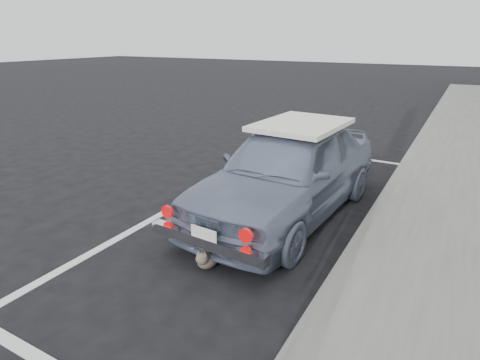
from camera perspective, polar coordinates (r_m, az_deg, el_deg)
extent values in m
plane|color=black|center=(4.17, -21.40, -18.08)|extent=(80.00, 80.00, 0.00)
cube|color=silver|center=(9.07, 13.99, 3.36)|extent=(3.00, 0.12, 0.01)
cube|color=silver|center=(6.62, -6.55, -2.27)|extent=(0.12, 7.00, 0.01)
imported|color=slate|center=(5.77, 6.81, 1.40)|extent=(1.82, 4.01, 1.34)
cube|color=white|center=(5.96, 8.75, 7.86)|extent=(1.20, 1.56, 0.07)
cube|color=silver|center=(4.38, -4.76, -8.79)|extent=(1.50, 0.21, 0.12)
cube|color=white|center=(4.30, -5.17, -7.85)|extent=(0.33, 0.04, 0.17)
cylinder|color=red|center=(4.57, -10.28, -4.47)|extent=(0.15, 0.05, 0.15)
cylinder|color=red|center=(3.98, 0.87, -7.91)|extent=(0.15, 0.05, 0.15)
cylinder|color=red|center=(4.64, -10.14, -6.50)|extent=(0.12, 0.05, 0.12)
cylinder|color=red|center=(4.07, 0.86, -10.16)|extent=(0.12, 0.05, 0.12)
ellipsoid|color=#695B50|center=(4.63, -4.48, -10.82)|extent=(0.29, 0.40, 0.22)
sphere|color=#695B50|center=(4.46, -5.41, -10.96)|extent=(0.14, 0.14, 0.14)
cone|color=#695B50|center=(4.44, -5.90, -10.07)|extent=(0.05, 0.05, 0.05)
cone|color=#695B50|center=(4.41, -4.99, -10.26)|extent=(0.05, 0.05, 0.05)
cylinder|color=#695B50|center=(4.79, -2.90, -10.69)|extent=(0.16, 0.22, 0.03)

